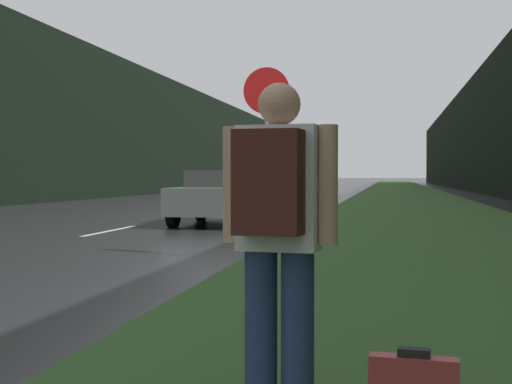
% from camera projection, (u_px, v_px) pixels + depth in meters
% --- Properties ---
extents(grass_verge, '(6.00, 240.00, 0.02)m').
position_uv_depth(grass_verge, '(406.00, 197.00, 40.09)').
color(grass_verge, '#2D5123').
rests_on(grass_verge, ground_plane).
extents(lane_stripe_c, '(0.12, 3.00, 0.01)m').
position_uv_depth(lane_stripe_c, '(110.00, 231.00, 15.86)').
color(lane_stripe_c, silver).
rests_on(lane_stripe_c, ground_plane).
extents(lane_stripe_d, '(0.12, 3.00, 0.01)m').
position_uv_depth(lane_stripe_d, '(195.00, 214.00, 22.74)').
color(lane_stripe_d, silver).
rests_on(lane_stripe_d, ground_plane).
extents(lane_stripe_e, '(0.12, 3.00, 0.01)m').
position_uv_depth(lane_stripe_e, '(240.00, 205.00, 29.62)').
color(lane_stripe_e, silver).
rests_on(lane_stripe_e, ground_plane).
extents(treeline_far_side, '(2.00, 140.00, 7.99)m').
position_uv_depth(treeline_far_side, '(170.00, 138.00, 52.97)').
color(treeline_far_side, black).
rests_on(treeline_far_side, ground_plane).
extents(treeline_near_side, '(2.00, 140.00, 8.50)m').
position_uv_depth(treeline_near_side, '(492.00, 131.00, 48.70)').
color(treeline_near_side, black).
rests_on(treeline_near_side, ground_plane).
extents(stop_sign, '(0.65, 0.07, 2.76)m').
position_uv_depth(stop_sign, '(266.00, 144.00, 10.00)').
color(stop_sign, slate).
rests_on(stop_sign, ground_plane).
extents(hitchhiker_with_backpack, '(0.59, 0.44, 1.71)m').
position_uv_depth(hitchhiker_with_backpack, '(277.00, 228.00, 3.54)').
color(hitchhiker_with_backpack, navy).
rests_on(hitchhiker_with_backpack, ground_plane).
extents(car_passing_near, '(2.04, 4.08, 1.36)m').
position_uv_depth(car_passing_near, '(224.00, 196.00, 17.94)').
color(car_passing_near, '#4C514C').
rests_on(car_passing_near, ground_plane).
extents(car_passing_far, '(1.87, 4.75, 1.51)m').
position_uv_depth(car_passing_far, '(320.00, 183.00, 42.81)').
color(car_passing_far, black).
rests_on(car_passing_far, ground_plane).
extents(delivery_truck, '(2.46, 6.95, 3.38)m').
position_uv_depth(delivery_truck, '(315.00, 170.00, 78.72)').
color(delivery_truck, black).
rests_on(delivery_truck, ground_plane).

